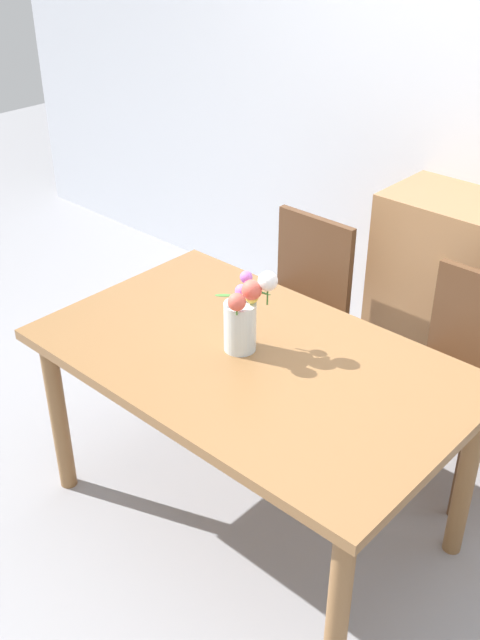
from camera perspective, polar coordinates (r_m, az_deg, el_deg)
name	(u,v)px	position (r m, az deg, el deg)	size (l,w,h in m)	color
ground_plane	(251,514)	(3.14, 0.81, -14.68)	(12.00, 12.00, 0.00)	#939399
dining_table	(252,378)	(2.69, 0.92, -4.48)	(1.55, 0.95, 0.78)	olive
chair_left	(298,297)	(3.54, 4.52, 1.74)	(0.42, 0.42, 0.90)	brown
chair_right	(461,366)	(3.17, 16.66, -3.42)	(0.42, 0.42, 0.90)	brown
flower_vase	(244,314)	(2.60, 0.30, 0.46)	(0.16, 0.19, 0.31)	silver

